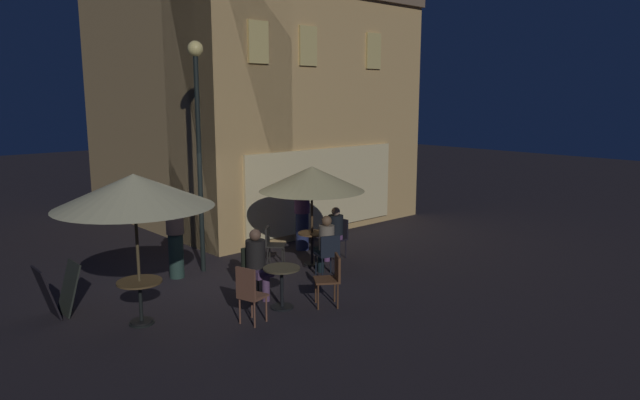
{
  "coord_description": "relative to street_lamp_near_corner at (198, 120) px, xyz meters",
  "views": [
    {
      "loc": [
        -5.38,
        -9.56,
        3.63
      ],
      "look_at": [
        2.65,
        -0.73,
        1.47
      ],
      "focal_mm": 32.13,
      "sensor_mm": 36.0,
      "label": 1
    }
  ],
  "objects": [
    {
      "name": "cafe_table_1",
      "position": [
        1.94,
        -1.27,
        -2.67
      ],
      "size": [
        0.61,
        0.61,
        0.74
      ],
      "color": "black",
      "rests_on": "ground"
    },
    {
      "name": "cafe_table_2",
      "position": [
        -0.11,
        -2.8,
        -2.66
      ],
      "size": [
        0.64,
        0.64,
        0.73
      ],
      "color": "black",
      "rests_on": "ground"
    },
    {
      "name": "patio_umbrella_1",
      "position": [
        1.94,
        -1.27,
        -1.25
      ],
      "size": [
        2.25,
        2.25,
        2.18
      ],
      "color": "black",
      "rests_on": "ground"
    },
    {
      "name": "patron_standing_3",
      "position": [
        -0.62,
        -0.02,
        -2.29
      ],
      "size": [
        0.35,
        0.35,
        1.72
      ],
      "rotation": [
        0.0,
        0.0,
        2.02
      ],
      "color": "#263D36",
      "rests_on": "ground"
    },
    {
      "name": "cafe_chair_1",
      "position": [
        1.34,
        -0.64,
        -2.64
      ],
      "size": [
        0.56,
        0.56,
        0.85
      ],
      "rotation": [
        0.0,
        0.0,
        -0.81
      ],
      "color": "black",
      "rests_on": "ground"
    },
    {
      "name": "cafe_chair_2",
      "position": [
        1.65,
        -2.1,
        -2.62
      ],
      "size": [
        0.53,
        0.53,
        0.89
      ],
      "rotation": [
        0.0,
        0.0,
        1.23
      ],
      "color": "black",
      "rests_on": "ground"
    },
    {
      "name": "street_lamp_near_corner",
      "position": [
        0.0,
        0.0,
        0.0
      ],
      "size": [
        0.31,
        0.31,
        4.71
      ],
      "color": "black",
      "rests_on": "ground"
    },
    {
      "name": "cafe_chair_4",
      "position": [
        -0.96,
        -3.03,
        -2.59
      ],
      "size": [
        0.47,
        0.47,
        0.97
      ],
      "rotation": [
        0.0,
        0.0,
        0.26
      ],
      "color": "brown",
      "rests_on": "ground"
    },
    {
      "name": "cafe_building",
      "position": [
        3.13,
        3.14,
        0.44
      ],
      "size": [
        7.17,
        7.67,
        7.21
      ],
      "color": "tan",
      "rests_on": "ground"
    },
    {
      "name": "cafe_chair_5",
      "position": [
        0.61,
        -3.3,
        -2.61
      ],
      "size": [
        0.59,
        0.59,
        0.91
      ],
      "rotation": [
        0.0,
        0.0,
        2.53
      ],
      "color": "#55331E",
      "rests_on": "ground"
    },
    {
      "name": "patron_seated_0",
      "position": [
        2.68,
        -1.19,
        -2.49
      ],
      "size": [
        0.54,
        0.38,
        1.18
      ],
      "rotation": [
        0.0,
        0.0,
        -3.04
      ],
      "color": "#623A6B",
      "rests_on": "ground"
    },
    {
      "name": "patron_standing_4",
      "position": [
        2.66,
        -0.1,
        -2.33
      ],
      "size": [
        0.37,
        0.37,
        1.67
      ],
      "rotation": [
        0.0,
        0.0,
        1.77
      ],
      "color": "navy",
      "rests_on": "ground"
    },
    {
      "name": "ground_plane",
      "position": [
        -0.63,
        -0.7,
        -3.16
      ],
      "size": [
        60.0,
        60.0,
        0.0
      ],
      "primitive_type": "plane",
      "color": "black"
    },
    {
      "name": "cafe_chair_3",
      "position": [
        -0.11,
        -1.96,
        -2.6
      ],
      "size": [
        0.38,
        0.38,
        0.91
      ],
      "rotation": [
        0.0,
        0.0,
        -1.58
      ],
      "color": "black",
      "rests_on": "ground"
    },
    {
      "name": "patio_umbrella_0",
      "position": [
        -2.24,
        -1.83,
        -0.98
      ],
      "size": [
        2.47,
        2.47,
        2.45
      ],
      "color": "black",
      "rests_on": "ground"
    },
    {
      "name": "cafe_table_0",
      "position": [
        -2.24,
        -1.83,
        -2.64
      ],
      "size": [
        0.72,
        0.72,
        0.73
      ],
      "color": "black",
      "rests_on": "ground"
    },
    {
      "name": "patron_seated_2",
      "position": [
        -0.11,
        -2.09,
        -2.44
      ],
      "size": [
        0.36,
        0.55,
        1.27
      ],
      "rotation": [
        0.0,
        0.0,
        -1.58
      ],
      "color": "#5E3F62",
      "rests_on": "ground"
    },
    {
      "name": "patron_seated_1",
      "position": [
        1.7,
        -1.96,
        -2.45
      ],
      "size": [
        0.42,
        0.51,
        1.27
      ],
      "rotation": [
        0.0,
        0.0,
        1.23
      ],
      "color": "black",
      "rests_on": "ground"
    },
    {
      "name": "cafe_chair_0",
      "position": [
        2.82,
        -1.18,
        -2.63
      ],
      "size": [
        0.45,
        0.45,
        0.89
      ],
      "rotation": [
        0.0,
        0.0,
        -3.04
      ],
      "color": "black",
      "rests_on": "ground"
    },
    {
      "name": "menu_sandwich_board",
      "position": [
        -3.11,
        -0.59,
        -2.71
      ],
      "size": [
        0.64,
        0.56,
        0.87
      ],
      "rotation": [
        0.0,
        0.0,
        -0.01
      ],
      "color": "black",
      "rests_on": "ground"
    }
  ]
}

